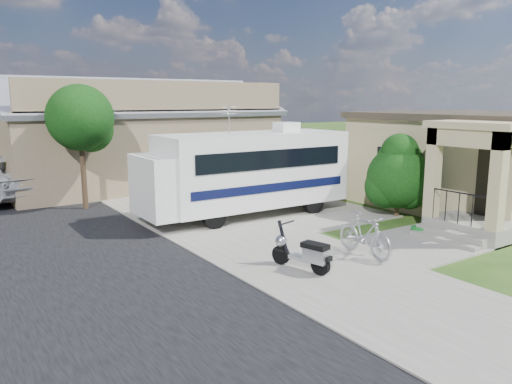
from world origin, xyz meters
TOP-DOWN VIEW (x-y plane):
  - ground at (0.00, 0.00)m, footprint 120.00×120.00m
  - sidewalk_slab at (-1.00, 10.00)m, footprint 4.00×80.00m
  - driveway_slab at (1.50, 4.50)m, footprint 7.00×6.00m
  - walk_slab at (3.00, -1.00)m, footprint 4.00×3.00m
  - house at (8.88, 1.43)m, footprint 9.47×7.80m
  - warehouse at (0.00, 13.97)m, footprint 12.50×8.40m
  - street_tree_a at (-3.70, 9.05)m, footprint 2.44×2.40m
  - street_tree_b at (-3.70, 19.05)m, footprint 2.44×2.40m
  - street_tree_c at (-3.70, 28.05)m, footprint 2.44×2.40m
  - motorhome at (0.55, 4.66)m, footprint 7.41×2.48m
  - shrub at (4.88, 1.72)m, footprint 2.36×2.25m
  - scooter at (-1.47, -0.98)m, footprint 0.76×1.64m
  - bicycle at (0.52, -0.96)m, footprint 0.60×1.88m
  - pickup_truck at (-5.89, 13.11)m, footprint 3.45×6.55m
  - garden_hose at (3.57, -0.27)m, footprint 0.46×0.46m

SIDE VIEW (x-z plane):
  - ground at x=0.00m, z-range 0.00..0.00m
  - driveway_slab at x=1.50m, z-range 0.00..0.05m
  - walk_slab at x=3.00m, z-range 0.00..0.05m
  - sidewalk_slab at x=-1.00m, z-range 0.00..0.06m
  - garden_hose at x=3.57m, z-range 0.00..0.21m
  - scooter at x=-1.47m, z-range -0.06..1.04m
  - bicycle at x=0.52m, z-range 0.00..1.12m
  - pickup_truck at x=-5.89m, z-range 0.00..1.76m
  - shrub at x=4.88m, z-range 0.03..2.93m
  - motorhome at x=0.55m, z-range -0.27..3.52m
  - house at x=8.88m, z-range 0.00..3.55m
  - warehouse at x=0.00m, z-range -0.53..4.51m
  - street_tree_c at x=-3.70m, z-range 0.89..5.32m
  - street_tree_a at x=-3.70m, z-range 0.96..5.54m
  - street_tree_b at x=-3.70m, z-range 1.03..5.76m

